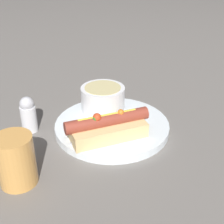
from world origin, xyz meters
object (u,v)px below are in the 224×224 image
at_px(hot_dog, 109,127).
at_px(salt_shaker, 28,114).
at_px(soup_bowl, 103,97).
at_px(spoon, 102,115).
at_px(drinking_glass, 16,160).

relative_size(hot_dog, salt_shaker, 2.05).
bearing_deg(soup_bowl, salt_shaker, -146.57).
height_order(hot_dog, soup_bowl, hot_dog).
xyz_separation_m(spoon, salt_shaker, (-0.15, -0.06, 0.02)).
height_order(soup_bowl, drinking_glass, drinking_glass).
relative_size(hot_dog, soup_bowl, 1.64).
bearing_deg(soup_bowl, spoon, -80.34).
bearing_deg(drinking_glass, soup_bowl, 69.54).
relative_size(hot_dog, drinking_glass, 1.82).
distance_m(hot_dog, salt_shaker, 0.18).
relative_size(soup_bowl, salt_shaker, 1.25).
height_order(soup_bowl, salt_shaker, salt_shaker).
height_order(hot_dog, spoon, hot_dog).
bearing_deg(hot_dog, spoon, 79.93).
distance_m(drinking_glass, salt_shaker, 0.17).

